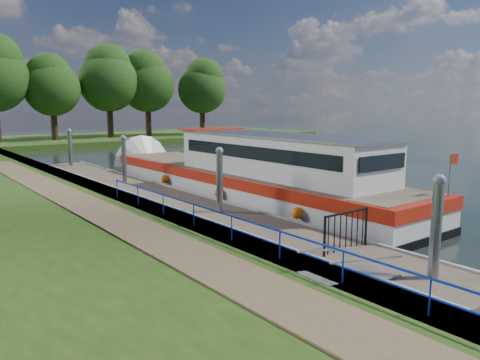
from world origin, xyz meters
TOP-DOWN VIEW (x-y plane):
  - ground at (0.00, 0.00)m, footprint 160.00×160.00m
  - bank_edge at (-2.55, 15.00)m, footprint 1.10×90.00m
  - far_bank at (12.00, 52.00)m, footprint 60.00×18.00m
  - footpath at (-4.40, 8.00)m, footprint 1.60×40.00m
  - blue_fence at (-2.75, 3.00)m, footprint 0.04×18.04m
  - pontoon at (0.00, 13.00)m, footprint 2.50×30.00m
  - mooring_piles at (0.00, 13.00)m, footprint 0.30×27.30m
  - gangway at (-1.85, 0.50)m, footprint 2.58×1.00m
  - gate_panel at (-0.00, 2.20)m, footprint 1.85×0.05m
  - barge at (3.60, 12.10)m, footprint 4.36×21.15m

SIDE VIEW (x-z plane):
  - ground at x=0.00m, z-range 0.00..0.00m
  - pontoon at x=0.00m, z-range -0.10..0.46m
  - far_bank at x=12.00m, z-range 0.00..0.60m
  - bank_edge at x=-2.55m, z-range 0.00..0.78m
  - gangway at x=-1.85m, z-range 0.16..1.09m
  - footpath at x=-4.40m, z-range 0.78..0.83m
  - barge at x=3.60m, z-range -1.30..3.48m
  - gate_panel at x=0.00m, z-range 0.57..1.72m
  - mooring_piles at x=0.00m, z-range -0.50..3.05m
  - blue_fence at x=-2.75m, z-range 0.95..1.67m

